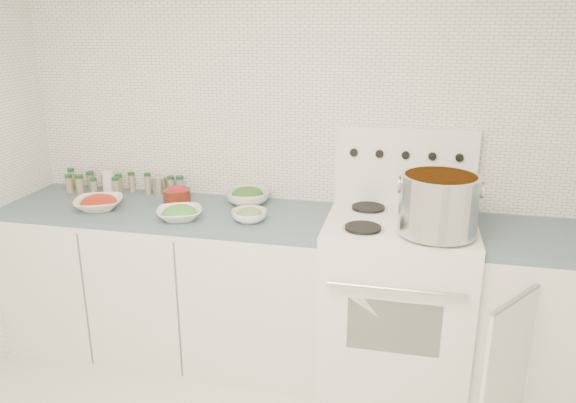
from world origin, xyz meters
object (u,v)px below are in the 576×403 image
object	(u,v)px
stove	(396,296)
bowl_snowpea	(179,213)
stock_pot	(439,202)
bowl_tomato	(99,203)

from	to	relation	value
stove	bowl_snowpea	world-z (taller)	stove
stock_pot	bowl_tomato	bearing A→B (deg)	177.43
stove	bowl_tomato	distance (m)	1.72
stove	bowl_snowpea	size ratio (longest dim) A/B	4.37
bowl_tomato	bowl_snowpea	bearing A→B (deg)	-6.52
stove	bowl_tomato	size ratio (longest dim) A/B	4.06
stove	stock_pot	bearing A→B (deg)	-45.52
bowl_tomato	bowl_snowpea	world-z (taller)	bowl_tomato
stove	stock_pot	world-z (taller)	stove
bowl_tomato	stock_pot	bearing A→B (deg)	-2.57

